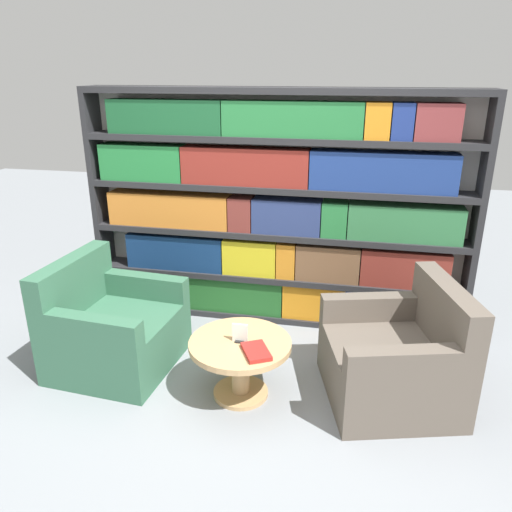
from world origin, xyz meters
TOP-DOWN VIEW (x-y plane):
  - ground_plane at (0.00, 0.00)m, footprint 14.00×14.00m
  - bookshelf at (0.02, 1.36)m, footprint 3.18×0.30m
  - armchair_left at (-1.04, 0.36)m, footprint 0.87×0.90m
  - armchair_right at (0.98, 0.37)m, footprint 1.00×1.02m
  - coffee_table at (-0.03, 0.17)m, footprint 0.68×0.68m
  - table_sign at (-0.03, 0.17)m, footprint 0.10×0.06m
  - stray_book at (0.10, 0.04)m, footprint 0.23×0.27m

SIDE VIEW (x-z plane):
  - ground_plane at x=0.00m, z-range 0.00..0.00m
  - armchair_left at x=-1.04m, z-range -0.12..0.68m
  - armchair_right at x=0.98m, z-range -0.12..0.68m
  - coffee_table at x=-0.03m, z-range 0.09..0.50m
  - stray_book at x=0.10m, z-range 0.41..0.44m
  - table_sign at x=-0.03m, z-range 0.40..0.53m
  - bookshelf at x=0.02m, z-range -0.02..1.93m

